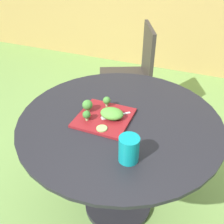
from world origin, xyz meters
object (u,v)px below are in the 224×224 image
at_px(patio_chair, 134,69).
at_px(salad_plate, 104,118).
at_px(drinking_glass, 129,150).
at_px(fork, 113,116).

distance_m(patio_chair, salad_plate, 1.06).
bearing_deg(drinking_glass, patio_chair, 106.41).
height_order(patio_chair, fork, patio_chair).
bearing_deg(drinking_glass, salad_plate, 132.93).
relative_size(patio_chair, fork, 7.27).
xyz_separation_m(patio_chair, drinking_glass, (0.37, -1.26, 0.25)).
distance_m(patio_chair, fork, 1.05).
relative_size(patio_chair, salad_plate, 3.37).
bearing_deg(patio_chair, drinking_glass, -73.59).
height_order(salad_plate, fork, fork).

